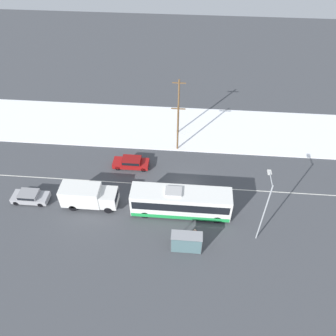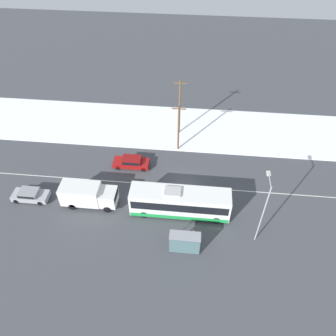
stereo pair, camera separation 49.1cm
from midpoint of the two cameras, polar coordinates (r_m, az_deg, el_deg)
ground_plane at (r=40.64m, az=2.67°, el=-3.22°), size 120.00×120.00×0.00m
snow_lot at (r=49.48m, az=3.36°, el=6.94°), size 80.00×10.57×0.12m
lane_marking_center at (r=40.64m, az=2.67°, el=-3.22°), size 60.00×0.12×0.00m
city_bus at (r=36.69m, az=1.85°, el=-5.94°), size 11.09×2.57×3.53m
box_truck at (r=38.67m, az=-14.12°, el=-4.67°), size 6.41×2.30×2.82m
sedan_car at (r=42.89m, az=-6.75°, el=1.00°), size 4.65×1.80×1.38m
parked_car_near_truck at (r=41.89m, az=-23.22°, el=-4.57°), size 4.23×1.80×1.34m
pedestrian_at_stop at (r=35.06m, az=4.26°, el=-11.29°), size 0.60×0.27×1.68m
bus_shelter at (r=33.66m, az=2.82°, el=-12.71°), size 3.16×1.20×2.40m
streetlamp at (r=33.35m, az=16.17°, el=-6.16°), size 0.36×2.30×8.24m
utility_pole_roadside at (r=43.40m, az=1.40°, el=7.09°), size 1.80×0.24×7.15m
utility_pole_snowlot at (r=46.03m, az=1.54°, el=10.64°), size 1.80×0.24×8.65m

